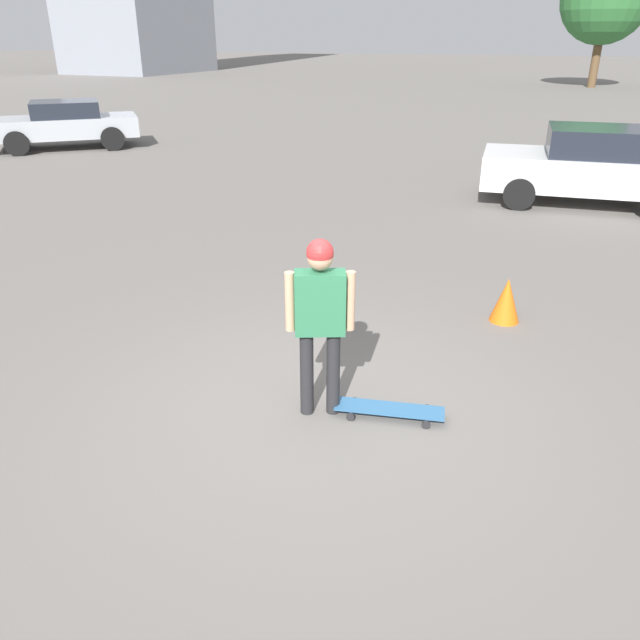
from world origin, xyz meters
name	(u,v)px	position (x,y,z in m)	size (l,w,h in m)	color
ground_plane	(320,411)	(0.00, 0.00, 0.00)	(220.00, 220.00, 0.00)	slate
person	(320,310)	(0.00, 0.00, 1.03)	(0.36, 0.55, 1.66)	#262628
skateboard	(389,409)	(-0.18, 0.61, 0.07)	(0.45, 1.02, 0.09)	#336693
car_parked_near	(589,165)	(-9.33, 1.88, 0.77)	(2.41, 4.26, 1.51)	silver
car_parked_far	(64,123)	(-10.38, -12.84, 0.73)	(4.20, 4.30, 1.37)	#ADB2B7
traffic_cone	(506,300)	(-2.73, 1.26, 0.27)	(0.36, 0.36, 0.55)	orange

